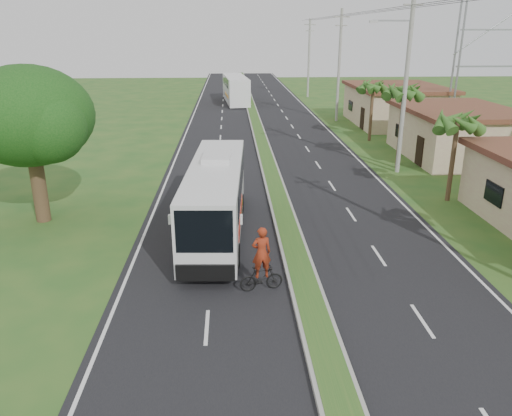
{
  "coord_description": "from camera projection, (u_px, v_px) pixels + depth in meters",
  "views": [
    {
      "loc": [
        -2.65,
        -13.75,
        8.93
      ],
      "look_at": [
        -1.6,
        6.23,
        1.8
      ],
      "focal_mm": 35.0,
      "sensor_mm": 36.0,
      "label": 1
    }
  ],
  "objects": [
    {
      "name": "ground",
      "position": [
        316.0,
        324.0,
        16.07
      ],
      "size": [
        180.0,
        180.0,
        0.0
      ],
      "primitive_type": "plane",
      "color": "#24541E",
      "rests_on": "ground"
    },
    {
      "name": "utility_pole_c",
      "position": [
        339.0,
        65.0,
        50.33
      ],
      "size": [
        1.6,
        0.28,
        11.0
      ],
      "color": "gray",
      "rests_on": "ground"
    },
    {
      "name": "lane_edge_left",
      "position": [
        172.0,
        167.0,
        34.55
      ],
      "size": [
        0.12,
        160.0,
        0.01
      ],
      "primitive_type": "cube",
      "color": "silver",
      "rests_on": "ground"
    },
    {
      "name": "motorcyclist",
      "position": [
        261.0,
        266.0,
        17.85
      ],
      "size": [
        1.65,
        0.73,
        2.47
      ],
      "rotation": [
        0.0,
        0.0,
        0.18
      ],
      "color": "black",
      "rests_on": "ground"
    },
    {
      "name": "shade_tree",
      "position": [
        26.0,
        119.0,
        23.2
      ],
      "size": [
        6.3,
        6.0,
        7.54
      ],
      "color": "#473321",
      "rests_on": "ground"
    },
    {
      "name": "lane_edge_right",
      "position": [
        363.0,
        165.0,
        35.21
      ],
      "size": [
        0.12,
        160.0,
        0.01
      ],
      "primitive_type": "cube",
      "color": "silver",
      "rests_on": "ground"
    },
    {
      "name": "palm_verge_b",
      "position": [
        458.0,
        122.0,
        26.36
      ],
      "size": [
        2.4,
        2.4,
        5.05
      ],
      "color": "#473321",
      "rests_on": "ground"
    },
    {
      "name": "coach_bus_far",
      "position": [
        236.0,
        88.0,
        64.69
      ],
      "size": [
        3.43,
        11.76,
        3.38
      ],
      "rotation": [
        0.0,
        0.0,
        0.08
      ],
      "color": "white",
      "rests_on": "ground"
    },
    {
      "name": "shop_mid",
      "position": [
        455.0,
        132.0,
        36.83
      ],
      "size": [
        7.6,
        10.6,
        3.67
      ],
      "color": "tan",
      "rests_on": "ground"
    },
    {
      "name": "palm_verge_c",
      "position": [
        404.0,
        92.0,
        32.66
      ],
      "size": [
        2.4,
        2.4,
        5.85
      ],
      "color": "#473321",
      "rests_on": "ground"
    },
    {
      "name": "coach_bus_main",
      "position": [
        216.0,
        193.0,
        22.71
      ],
      "size": [
        2.83,
        11.0,
        3.52
      ],
      "rotation": [
        0.0,
        0.0,
        -0.05
      ],
      "color": "silver",
      "rests_on": "ground"
    },
    {
      "name": "utility_pole_d",
      "position": [
        309.0,
        57.0,
        69.23
      ],
      "size": [
        1.6,
        0.28,
        10.5
      ],
      "color": "gray",
      "rests_on": "ground"
    },
    {
      "name": "road_asphalt",
      "position": [
        268.0,
        166.0,
        34.88
      ],
      "size": [
        14.0,
        160.0,
        0.02
      ],
      "primitive_type": "cube",
      "color": "black",
      "rests_on": "ground"
    },
    {
      "name": "shop_far",
      "position": [
        396.0,
        105.0,
        49.98
      ],
      "size": [
        8.6,
        11.6,
        3.82
      ],
      "color": "tan",
      "rests_on": "ground"
    },
    {
      "name": "median_strip",
      "position": [
        268.0,
        164.0,
        34.85
      ],
      "size": [
        1.2,
        160.0,
        0.18
      ],
      "color": "gray",
      "rests_on": "ground"
    },
    {
      "name": "palm_verge_d",
      "position": [
        373.0,
        87.0,
        41.34
      ],
      "size": [
        2.4,
        2.4,
        5.25
      ],
      "color": "#473321",
      "rests_on": "ground"
    },
    {
      "name": "utility_pole_b",
      "position": [
        406.0,
        76.0,
        31.32
      ],
      "size": [
        3.2,
        0.28,
        12.0
      ],
      "color": "gray",
      "rests_on": "ground"
    }
  ]
}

